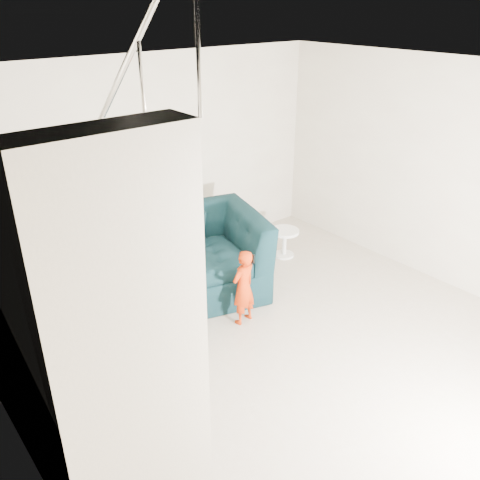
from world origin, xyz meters
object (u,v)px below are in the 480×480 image
armchair (198,255)px  toddler (243,287)px  side_table (285,238)px  staircase (75,334)px

armchair → toddler: (-0.01, -0.86, -0.05)m
toddler → side_table: bearing=-159.4°
armchair → side_table: (1.44, 0.01, -0.22)m
armchair → staircase: 2.38m
toddler → staircase: size_ratio=0.24×
armchair → staircase: size_ratio=0.41×
toddler → staircase: bearing=0.6°
armchair → toddler: armchair is taller
toddler → staircase: (-1.98, -0.38, 0.51)m
toddler → side_table: 1.69m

